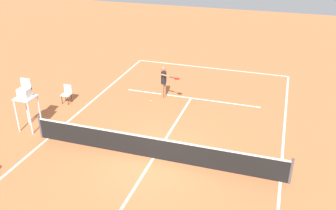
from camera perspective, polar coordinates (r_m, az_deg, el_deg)
ground_plane at (r=14.85m, az=-2.27°, el=-8.23°), size 60.00×60.00×0.00m
court_lines at (r=14.85m, az=-2.27°, el=-8.22°), size 9.92×21.80×0.01m
tennis_net at (r=14.58m, az=-2.31°, el=-6.62°), size 10.52×0.10×1.07m
player_serving at (r=19.37m, az=-0.58°, el=3.97°), size 1.22×0.91×1.79m
tennis_ball at (r=19.40m, az=-2.69°, el=0.62°), size 0.07×0.07×0.07m
umpire_chair at (r=17.29m, az=-21.26°, el=1.19°), size 0.80×0.80×2.41m
courtside_chair_mid at (r=19.81m, az=-15.44°, el=1.81°), size 0.44×0.46×0.95m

